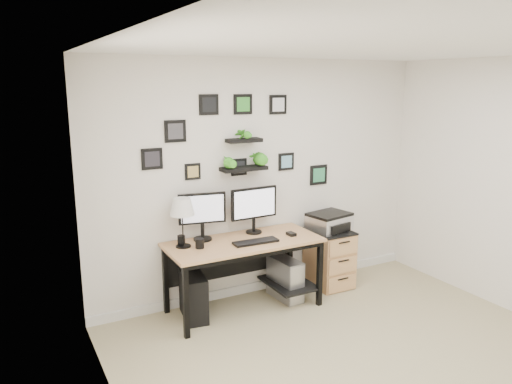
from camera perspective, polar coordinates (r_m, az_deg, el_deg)
room at (r=5.88m, az=0.99°, el=-10.51°), size 4.00×4.00×4.00m
desk at (r=5.23m, az=-1.24°, el=-6.73°), size 1.60×0.70×0.75m
monitor_left at (r=5.12m, az=-6.16°, el=-2.39°), size 0.49×0.22×0.50m
monitor_right at (r=5.33m, az=-0.23°, el=-1.63°), size 0.54×0.18×0.50m
keyboard at (r=5.08m, az=-0.03°, el=-5.71°), size 0.47×0.16×0.02m
mouse at (r=5.33m, az=4.04°, el=-4.81°), size 0.07×0.11×0.03m
table_lamp at (r=4.91m, az=-8.45°, el=-1.82°), size 0.24×0.24×0.49m
mug at (r=4.95m, az=-6.45°, el=-5.85°), size 0.09×0.09×0.10m
pen_cup at (r=5.06m, az=-8.54°, el=-5.47°), size 0.08×0.08×0.10m
pc_tower_black at (r=5.19m, az=-7.16°, el=-11.73°), size 0.27×0.48×0.46m
pc_tower_grey at (r=5.58m, az=3.37°, el=-9.87°), size 0.23×0.47×0.45m
file_cabinet at (r=5.94m, az=8.40°, el=-7.46°), size 0.43×0.53×0.67m
printer at (r=5.80m, az=8.37°, el=-3.39°), size 0.51×0.44×0.21m
wall_decor at (r=5.27m, az=-1.51°, el=5.04°), size 2.20×0.18×1.06m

